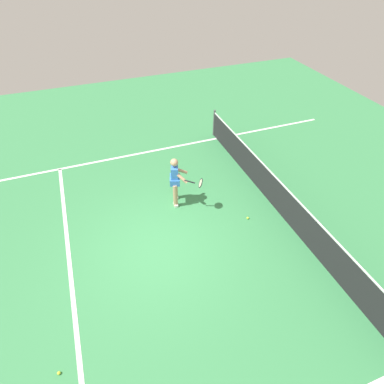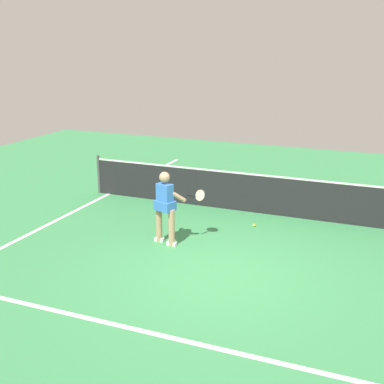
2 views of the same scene
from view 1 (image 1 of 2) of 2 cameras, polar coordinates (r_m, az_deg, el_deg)
name	(u,v)px [view 1 (image 1 of 2)]	position (r m, az deg, el deg)	size (l,w,h in m)	color
ground_plane	(158,247)	(8.66, -6.01, -9.62)	(24.18, 24.18, 0.00)	#38844C
service_line_marking	(70,272)	(8.66, -20.59, -12.94)	(9.12, 0.10, 0.01)	white
sideline_left_marking	(124,157)	(12.10, -11.92, 6.10)	(0.10, 16.60, 0.01)	white
court_net	(283,200)	(9.52, 15.62, -1.45)	(9.80, 0.08, 1.06)	#4C4C51
tennis_player	(176,180)	(9.35, -2.84, 2.18)	(0.97, 0.87, 1.55)	tan
tennis_ball_near	(59,373)	(7.41, -22.34, -27.33)	(0.07, 0.07, 0.07)	#D1E533
tennis_ball_mid	(248,218)	(9.45, 9.76, -4.53)	(0.07, 0.07, 0.07)	#D1E533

